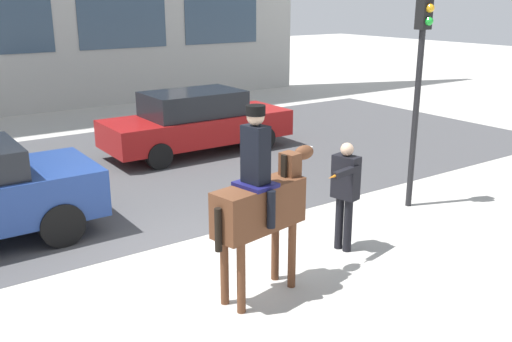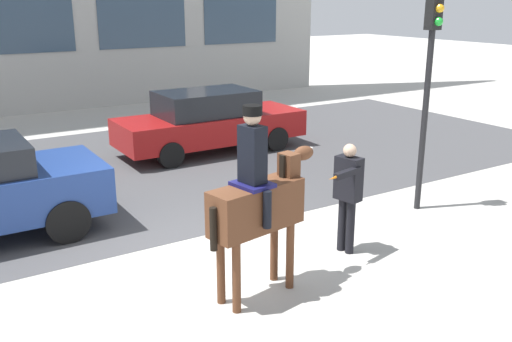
% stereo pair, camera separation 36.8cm
% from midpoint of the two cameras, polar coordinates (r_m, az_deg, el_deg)
% --- Properties ---
extents(ground_plane, '(80.00, 80.00, 0.00)m').
position_cam_midpoint_polar(ground_plane, '(9.04, -6.62, -7.96)').
color(ground_plane, '#B2AFA8').
extents(road_surface, '(23.48, 8.50, 0.01)m').
position_cam_midpoint_polar(road_surface, '(13.17, -16.49, -0.47)').
color(road_surface, '#444447').
rests_on(road_surface, ground_plane).
extents(mounted_horse_lead, '(1.75, 0.67, 2.56)m').
position_cam_midpoint_polar(mounted_horse_lead, '(7.24, -0.95, -3.00)').
color(mounted_horse_lead, '#59331E').
rests_on(mounted_horse_lead, ground_plane).
extents(pedestrian_bystander, '(0.81, 0.57, 1.73)m').
position_cam_midpoint_polar(pedestrian_bystander, '(8.72, 7.72, -1.75)').
color(pedestrian_bystander, black).
rests_on(pedestrian_bystander, ground_plane).
extents(street_car_far_lane, '(4.75, 1.81, 1.57)m').
position_cam_midpoint_polar(street_car_far_lane, '(14.48, -6.69, 4.93)').
color(street_car_far_lane, maroon).
rests_on(street_car_far_lane, ground_plane).
extents(traffic_light, '(0.24, 0.29, 3.98)m').
position_cam_midpoint_polar(traffic_light, '(10.58, 15.16, 10.31)').
color(traffic_light, black).
rests_on(traffic_light, ground_plane).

